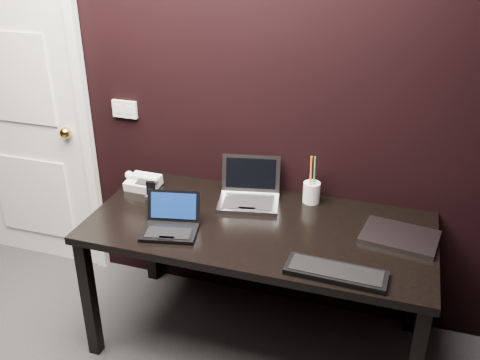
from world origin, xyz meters
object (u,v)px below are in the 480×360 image
(door, at_px, (19,110))
(netbook, at_px, (171,224))
(ext_keyboard, at_px, (336,272))
(mobile_phone, at_px, (151,192))
(silver_laptop, at_px, (249,195))
(closed_laptop, at_px, (400,237))
(pen_cup, at_px, (312,192))
(desk_phone, at_px, (143,182))
(desk, at_px, (259,238))

(door, xyz_separation_m, netbook, (1.26, -0.56, -0.27))
(ext_keyboard, xyz_separation_m, mobile_phone, (-1.06, 0.39, 0.02))
(silver_laptop, xyz_separation_m, closed_laptop, (0.79, -0.14, -0.03))
(closed_laptop, distance_m, pen_cup, 0.53)
(closed_laptop, height_order, desk_phone, desk_phone)
(silver_laptop, xyz_separation_m, desk_phone, (-0.61, -0.03, -0.00))
(desk_phone, bearing_deg, desk, -14.22)
(netbook, distance_m, desk_phone, 0.50)
(mobile_phone, distance_m, pen_cup, 0.86)
(door, relative_size, netbook, 7.03)
(pen_cup, bearing_deg, desk, -122.51)
(desk, height_order, mobile_phone, mobile_phone)
(closed_laptop, bearing_deg, desk, -173.42)
(desk, bearing_deg, silver_laptop, 118.69)
(door, distance_m, silver_laptop, 1.56)
(door, relative_size, silver_laptop, 5.85)
(netbook, distance_m, silver_laptop, 0.48)
(mobile_phone, bearing_deg, netbook, -48.68)
(silver_laptop, xyz_separation_m, ext_keyboard, (0.54, -0.51, -0.03))
(pen_cup, bearing_deg, desk_phone, -172.16)
(desk, distance_m, netbook, 0.45)
(desk, distance_m, ext_keyboard, 0.53)
(desk_phone, distance_m, mobile_phone, 0.13)
(netbook, height_order, silver_laptop, silver_laptop)
(ext_keyboard, distance_m, closed_laptop, 0.45)
(silver_laptop, distance_m, pen_cup, 0.33)
(desk, height_order, desk_phone, desk_phone)
(netbook, xyz_separation_m, mobile_phone, (-0.24, 0.28, 0.00))
(door, relative_size, mobile_phone, 22.40)
(desk_phone, relative_size, mobile_phone, 2.18)
(desk, height_order, ext_keyboard, ext_keyboard)
(desk_phone, xyz_separation_m, pen_cup, (0.93, 0.13, 0.02))
(desk, bearing_deg, ext_keyboard, -35.12)
(door, bearing_deg, ext_keyboard, -18.02)
(door, xyz_separation_m, closed_laptop, (2.32, -0.30, -0.29))
(netbook, bearing_deg, door, 155.99)
(door, height_order, netbook, door)
(desk_phone, bearing_deg, pen_cup, 7.84)
(desk, distance_m, closed_laptop, 0.68)
(door, bearing_deg, desk, -12.82)
(desk, relative_size, closed_laptop, 4.51)
(door, distance_m, desk_phone, 0.98)
(ext_keyboard, xyz_separation_m, closed_laptop, (0.24, 0.38, -0.00))
(desk, bearing_deg, closed_laptop, 6.58)
(desk_phone, height_order, pen_cup, pen_cup)
(desk, distance_m, desk_phone, 0.76)
(desk, xyz_separation_m, netbook, (-0.39, -0.18, 0.11))
(ext_keyboard, xyz_separation_m, pen_cup, (-0.23, 0.61, 0.05))
(netbook, distance_m, pen_cup, 0.77)
(netbook, relative_size, mobile_phone, 3.19)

